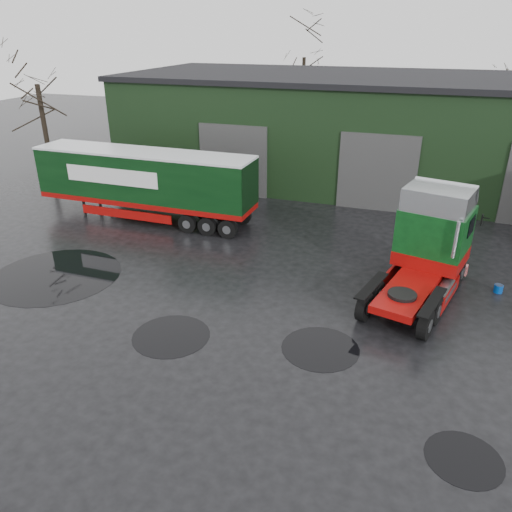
{
  "coord_description": "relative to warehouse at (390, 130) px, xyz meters",
  "views": [
    {
      "loc": [
        4.19,
        -11.98,
        8.91
      ],
      "look_at": [
        -0.84,
        2.81,
        1.7
      ],
      "focal_mm": 35.0,
      "sensor_mm": 36.0,
      "label": 1
    }
  ],
  "objects": [
    {
      "name": "warehouse",
      "position": [
        0.0,
        0.0,
        0.0
      ],
      "size": [
        32.4,
        12.4,
        6.3
      ],
      "color": "black",
      "rests_on": "ground"
    },
    {
      "name": "puddle_1",
      "position": [
        -0.01,
        -19.43,
        -3.15
      ],
      "size": [
        2.38,
        2.38,
        0.01
      ],
      "primitive_type": "cylinder",
      "color": "black",
      "rests_on": "ground"
    },
    {
      "name": "wash_bucket",
      "position": [
        5.44,
        -13.84,
        -3.01
      ],
      "size": [
        0.41,
        0.41,
        0.3
      ],
      "primitive_type": "cylinder",
      "rotation": [
        0.0,
        0.0,
        0.34
      ],
      "color": "#073A9A",
      "rests_on": "ground"
    },
    {
      "name": "puddle_2",
      "position": [
        -10.9,
        -17.97,
        -3.15
      ],
      "size": [
        5.02,
        5.02,
        0.01
      ],
      "primitive_type": "cylinder",
      "color": "black",
      "rests_on": "ground"
    },
    {
      "name": "trailer_left",
      "position": [
        -10.67,
        -11.22,
        -1.41
      ],
      "size": [
        11.3,
        2.49,
        3.5
      ],
      "primitive_type": null,
      "rotation": [
        0.0,
        0.0,
        1.55
      ],
      "color": "silver",
      "rests_on": "ground"
    },
    {
      "name": "tree_back_a",
      "position": [
        -8.0,
        10.0,
        1.59
      ],
      "size": [
        4.4,
        4.4,
        9.5
      ],
      "primitive_type": null,
      "color": "black",
      "rests_on": "ground"
    },
    {
      "name": "tree_left",
      "position": [
        -19.0,
        -8.0,
        1.09
      ],
      "size": [
        4.4,
        4.4,
        8.5
      ],
      "primitive_type": null,
      "color": "black",
      "rests_on": "ground"
    },
    {
      "name": "puddle_3",
      "position": [
        3.97,
        -22.59,
        -3.15
      ],
      "size": [
        1.75,
        1.75,
        0.01
      ],
      "primitive_type": "cylinder",
      "color": "black",
      "rests_on": "ground"
    },
    {
      "name": "ground",
      "position": [
        -2.0,
        -20.0,
        -3.16
      ],
      "size": [
        100.0,
        100.0,
        0.0
      ],
      "primitive_type": "plane",
      "color": "black"
    },
    {
      "name": "hero_tractor",
      "position": [
        2.5,
        -15.5,
        -1.24
      ],
      "size": [
        4.07,
        6.63,
        3.83
      ],
      "primitive_type": null,
      "rotation": [
        0.0,
        0.0,
        -0.25
      ],
      "color": "#0B3D14",
      "rests_on": "ground"
    },
    {
      "name": "puddle_0",
      "position": [
        -4.63,
        -20.29,
        -3.15
      ],
      "size": [
        2.46,
        2.46,
        0.01
      ],
      "primitive_type": "cylinder",
      "color": "black",
      "rests_on": "ground"
    }
  ]
}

